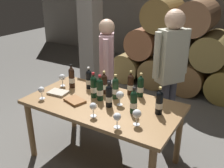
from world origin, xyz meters
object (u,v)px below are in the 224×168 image
Objects in this scene: wine_bottle_1 at (115,88)px; leather_ledger at (58,93)px; dining_table at (103,110)px; sommelier_presenting at (171,67)px; wine_bottle_2 at (94,87)px; wine_glass_1 at (62,78)px; wine_bottle_8 at (109,96)px; wine_bottle_0 at (131,84)px; wine_bottle_3 at (104,84)px; wine_glass_0 at (41,90)px; wine_bottle_7 at (141,86)px; wine_glass_5 at (93,107)px; taster_seated_left at (107,65)px; wine_glass_3 at (137,114)px; wine_glass_4 at (117,117)px; tasting_notebook at (75,101)px; wine_glass_2 at (120,95)px; wine_bottle_9 at (134,102)px; wine_bottle_10 at (89,79)px; wine_bottle_4 at (159,102)px; wine_bottle_6 at (100,89)px; wine_bottle_5 at (72,77)px.

leather_ledger is (-0.64, -0.25, -0.11)m from wine_bottle_1.
dining_table is at bearing -110.52° from wine_bottle_1.
dining_table is 0.97m from sommelier_presenting.
wine_glass_1 is (-0.53, 0.06, -0.02)m from wine_bottle_2.
wine_bottle_0 is at bearing 82.38° from wine_bottle_8.
wine_bottle_3 is 1.90× the size of wine_glass_0.
wine_glass_5 is at bearing -107.04° from wine_bottle_7.
wine_bottle_3 is at bearing 111.67° from wine_glass_5.
wine_glass_0 is at bearing -162.57° from wine_bottle_8.
wine_glass_0 is at bearing -103.83° from taster_seated_left.
wine_glass_3 is 0.19m from wine_glass_4.
wine_bottle_7 is 1.94× the size of wine_glass_5.
wine_bottle_0 is at bearing 65.32° from tasting_notebook.
wine_glass_2 is at bearing -28.18° from wine_bottle_3.
taster_seated_left reaches higher than wine_glass_5.
wine_glass_3 is (0.64, -0.43, -0.01)m from wine_bottle_3.
wine_bottle_9 is (0.28, 0.01, -0.00)m from wine_bottle_8.
wine_bottle_7 is at bearing 10.17° from wine_bottle_10.
leather_ledger is at bearing 71.51° from wine_glass_0.
wine_glass_2 is (0.83, 0.33, 0.01)m from wine_glass_0.
wine_bottle_0 is at bearing -129.45° from sommelier_presenting.
wine_bottle_0 is 1.02× the size of wine_bottle_8.
wine_bottle_0 is 0.53m from wine_bottle_4.
wine_bottle_2 is at bearing 78.86° from tasting_notebook.
wine_bottle_1 reaches higher than wine_bottle_9.
wine_glass_1 is at bearing -176.95° from wine_bottle_1.
wine_glass_2 is at bearing -113.31° from sommelier_presenting.
wine_glass_3 is (0.58, -0.26, -0.02)m from wine_bottle_6.
wine_bottle_5 is at bearing 164.32° from dining_table.
wine_bottle_9 is 0.22m from wine_glass_2.
wine_bottle_9 is at bearing -8.12° from wine_glass_1.
wine_bottle_3 is at bearing 7.90° from wine_bottle_5.
dining_table is 0.62m from wine_bottle_5.
tasting_notebook is at bearing -130.43° from sommelier_presenting.
wine_glass_0 is (-0.70, -0.44, -0.02)m from wine_bottle_1.
wine_bottle_2 is 0.53m from wine_bottle_7.
wine_bottle_0 is 0.74m from wine_bottle_5.
wine_bottle_5 reaches higher than wine_bottle_10.
wine_bottle_10 is (-0.36, 0.24, 0.21)m from dining_table.
wine_bottle_3 is 0.43m from wine_bottle_7.
wine_glass_5 is 0.70m from leather_ledger.
wine_bottle_3 is 0.40m from tasting_notebook.
taster_seated_left is at bearing 94.50° from wine_bottle_10.
wine_glass_1 is 0.09× the size of sommelier_presenting.
taster_seated_left reaches higher than wine_bottle_5.
wine_bottle_5 is 1.93× the size of wine_glass_3.
wine_glass_3 reaches higher than tasting_notebook.
wine_bottle_3 is 0.97× the size of wine_bottle_7.
wine_bottle_10 is 1.25× the size of tasting_notebook.
wine_glass_0 is 0.66× the size of leather_ledger.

